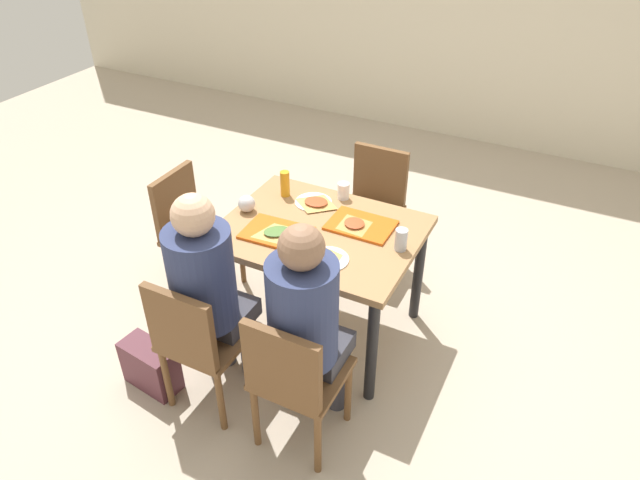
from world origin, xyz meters
The scene contains 22 objects.
ground_plane centered at (0.00, 0.00, -0.01)m, with size 10.00×10.00×0.02m, color #B7A893.
main_table centered at (0.00, 0.00, 0.64)m, with size 1.09×0.86×0.74m.
chair_near_left centered at (-0.27, -0.81, 0.49)m, with size 0.40×0.40×0.84m.
chair_near_right centered at (0.27, -0.81, 0.49)m, with size 0.40×0.40×0.84m.
chair_far_side centered at (0.00, 0.81, 0.49)m, with size 0.40×0.40×0.84m.
chair_left_end centered at (-0.93, 0.00, 0.49)m, with size 0.40×0.40×0.84m.
person_in_red centered at (-0.27, -0.67, 0.74)m, with size 0.32×0.42×1.25m.
person_in_brown_jacket centered at (0.27, -0.67, 0.74)m, with size 0.32×0.42×1.25m.
tray_red_near centered at (-0.19, -0.15, 0.74)m, with size 0.36×0.26×0.02m, color #D85914.
tray_red_far centered at (0.19, 0.13, 0.74)m, with size 0.36×0.26×0.02m, color #D85914.
paper_plate_center centered at (-0.16, 0.24, 0.74)m, with size 0.22×0.22×0.01m, color white.
paper_plate_near_edge centered at (0.16, -0.24, 0.74)m, with size 0.22×0.22×0.01m, color white.
pizza_slice_a centered at (-0.18, -0.17, 0.76)m, with size 0.26×0.25×0.02m.
pizza_slice_b centered at (0.16, 0.10, 0.76)m, with size 0.23×0.23×0.02m.
pizza_slice_c centered at (-0.14, 0.22, 0.75)m, with size 0.21×0.18×0.02m.
pizza_slice_d centered at (0.15, -0.24, 0.75)m, with size 0.22×0.23×0.02m.
plastic_cup_a centered at (-0.03, 0.36, 0.79)m, with size 0.07×0.07×0.10m, color white.
plastic_cup_b centered at (0.03, -0.36, 0.79)m, with size 0.07×0.07×0.10m, color white.
soda_can centered at (0.46, 0.02, 0.80)m, with size 0.07×0.07×0.12m, color #B7BCC6.
condiment_bottle centered at (-0.35, 0.24, 0.82)m, with size 0.06×0.06×0.16m, color orange.
foil_bundle centered at (-0.46, -0.02, 0.79)m, with size 0.10×0.10×0.10m, color silver.
handbag centered at (-0.62, -0.83, 0.14)m, with size 0.32×0.16×0.28m, color #592D38.
Camera 1 is at (1.21, -2.39, 2.52)m, focal length 32.54 mm.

